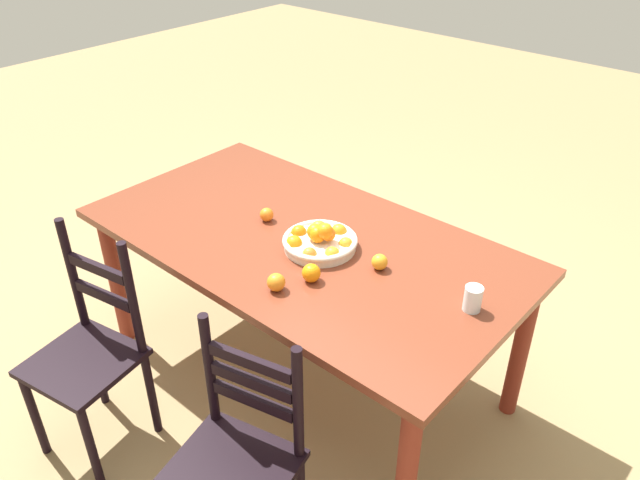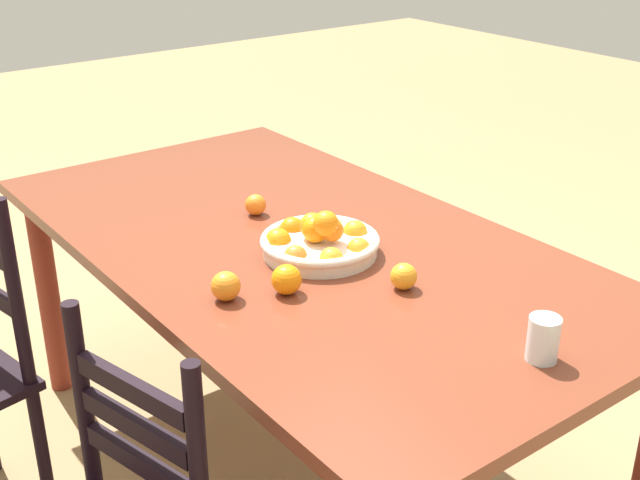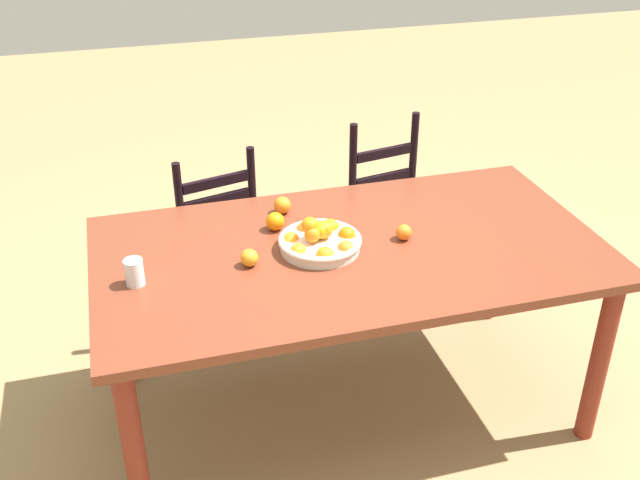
% 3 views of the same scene
% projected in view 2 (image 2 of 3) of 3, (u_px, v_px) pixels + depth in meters
% --- Properties ---
extents(ground_plane, '(12.00, 12.00, 0.00)m').
position_uv_depth(ground_plane, '(301.00, 465.00, 2.56)').
color(ground_plane, '#967B51').
extents(dining_table, '(1.89, 1.02, 0.77)m').
position_uv_depth(dining_table, '(299.00, 267.00, 2.28)').
color(dining_table, brown).
rests_on(dining_table, ground).
extents(fruit_bowl, '(0.31, 0.31, 0.13)m').
position_uv_depth(fruit_bowl, '(320.00, 241.00, 2.13)').
color(fruit_bowl, silver).
rests_on(fruit_bowl, dining_table).
extents(orange_loose_0, '(0.06, 0.06, 0.06)m').
position_uv_depth(orange_loose_0, '(256.00, 205.00, 2.38)').
color(orange_loose_0, orange).
rests_on(orange_loose_0, dining_table).
extents(orange_loose_1, '(0.07, 0.07, 0.07)m').
position_uv_depth(orange_loose_1, '(286.00, 280.00, 1.94)').
color(orange_loose_1, orange).
rests_on(orange_loose_1, dining_table).
extents(orange_loose_2, '(0.07, 0.07, 0.07)m').
position_uv_depth(orange_loose_2, '(226.00, 286.00, 1.91)').
color(orange_loose_2, orange).
rests_on(orange_loose_2, dining_table).
extents(orange_loose_3, '(0.06, 0.06, 0.06)m').
position_uv_depth(orange_loose_3, '(404.00, 276.00, 1.96)').
color(orange_loose_3, orange).
rests_on(orange_loose_3, dining_table).
extents(drinking_glass, '(0.07, 0.07, 0.10)m').
position_uv_depth(drinking_glass, '(543.00, 339.00, 1.67)').
color(drinking_glass, silver).
rests_on(drinking_glass, dining_table).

